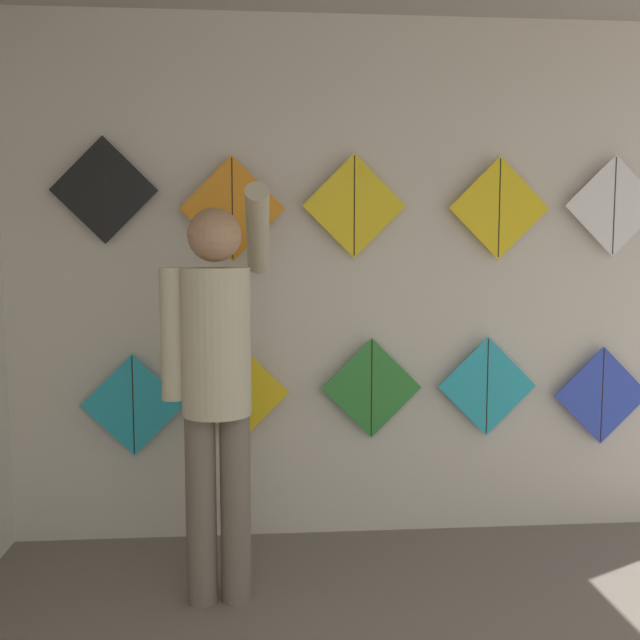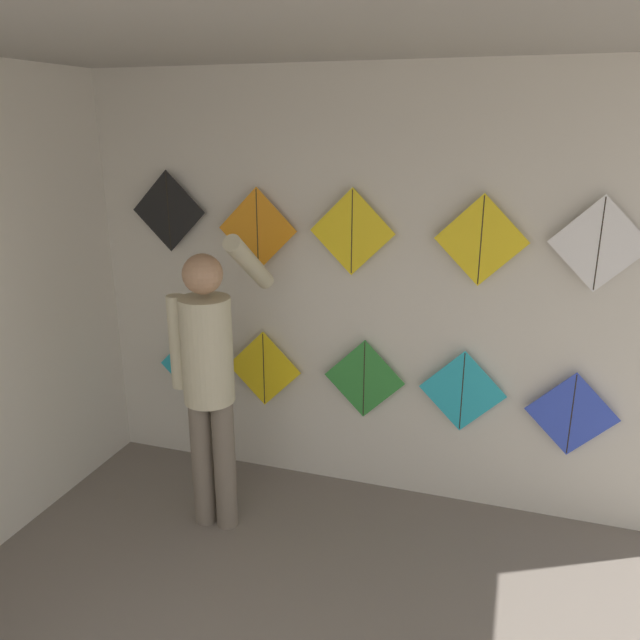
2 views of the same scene
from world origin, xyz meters
TOP-DOWN VIEW (x-y plane):
  - back_panel at (0.00, 3.70)m, footprint 4.61×0.06m
  - shopkeeper at (-0.76, 2.94)m, footprint 0.47×0.66m
  - kite_0 at (-1.24, 3.61)m, footprint 0.55×0.01m
  - kite_1 at (-0.69, 3.61)m, footprint 0.55×0.01m
  - kite_2 at (0.03, 3.61)m, footprint 0.55×0.01m
  - kite_3 at (0.67, 3.61)m, footprint 0.55×0.01m
  - kite_4 at (1.33, 3.61)m, footprint 0.55×0.01m
  - kite_5 at (-1.36, 3.61)m, footprint 0.55×0.01m
  - kite_6 at (-0.71, 3.61)m, footprint 0.55×0.01m
  - kite_7 at (-0.07, 3.61)m, footprint 0.55×0.01m
  - kite_8 at (0.72, 3.61)m, footprint 0.55×0.01m
  - kite_9 at (1.35, 3.61)m, footprint 0.55×0.01m

SIDE VIEW (x-z plane):
  - kite_0 at x=-1.24m, z-range 0.48..1.03m
  - kite_4 at x=1.33m, z-range 0.49..1.04m
  - kite_1 at x=-0.69m, z-range 0.53..1.08m
  - kite_3 at x=0.67m, z-range 0.55..1.10m
  - kite_2 at x=0.03m, z-range 0.55..1.10m
  - shopkeeper at x=-0.76m, z-range 0.12..1.99m
  - back_panel at x=0.00m, z-range 0.00..2.80m
  - kite_6 at x=-0.71m, z-range 1.51..2.06m
  - kite_8 at x=0.72m, z-range 1.52..2.07m
  - kite_7 at x=-0.07m, z-range 1.53..2.08m
  - kite_9 at x=1.35m, z-range 1.54..2.09m
  - kite_5 at x=-1.36m, z-range 1.60..2.15m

